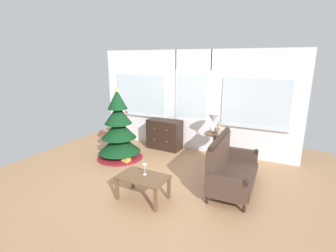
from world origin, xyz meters
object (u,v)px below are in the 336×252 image
object	(u,v)px
christmas_tree	(119,133)
dresser_cabinet	(165,134)
table_lamp	(214,120)
wine_glass	(145,167)
gift_box	(126,159)
side_table	(215,141)
flower_vase	(219,129)
settee_sofa	(229,168)
coffee_table	(143,180)

from	to	relation	value
christmas_tree	dresser_cabinet	distance (m)	1.28
table_lamp	wine_glass	xyz separation A→B (m)	(-0.57, -2.11, -0.41)
gift_box	side_table	bearing A→B (deg)	28.24
dresser_cabinet	flower_vase	size ratio (longest dim) A/B	2.63
side_table	table_lamp	world-z (taller)	table_lamp
side_table	flower_vase	size ratio (longest dim) A/B	1.96
wine_glass	christmas_tree	bearing A→B (deg)	139.06
settee_sofa	side_table	bearing A→B (deg)	118.07
table_lamp	flower_vase	distance (m)	0.25
table_lamp	settee_sofa	bearing A→B (deg)	-60.40
christmas_tree	side_table	world-z (taller)	christmas_tree
table_lamp	coffee_table	distance (m)	2.34
dresser_cabinet	table_lamp	size ratio (longest dim) A/B	2.09
side_table	table_lamp	xyz separation A→B (m)	(-0.06, 0.04, 0.48)
wine_glass	gift_box	bearing A→B (deg)	136.82
coffee_table	gift_box	world-z (taller)	coffee_table
christmas_tree	table_lamp	xyz separation A→B (m)	(2.05, 0.83, 0.34)
christmas_tree	gift_box	distance (m)	0.65
flower_vase	wine_glass	world-z (taller)	flower_vase
side_table	wine_glass	xyz separation A→B (m)	(-0.63, -2.07, 0.08)
settee_sofa	christmas_tree	bearing A→B (deg)	173.93
settee_sofa	wine_glass	world-z (taller)	settee_sofa
coffee_table	dresser_cabinet	bearing A→B (deg)	108.37
dresser_cabinet	gift_box	xyz separation A→B (m)	(-0.37, -1.24, -0.31)
table_lamp	flower_vase	bearing A→B (deg)	-32.01
side_table	flower_vase	world-z (taller)	flower_vase
christmas_tree	wine_glass	world-z (taller)	christmas_tree
gift_box	christmas_tree	bearing A→B (deg)	149.26
christmas_tree	wine_glass	xyz separation A→B (m)	(1.48, -1.29, -0.07)
christmas_tree	table_lamp	size ratio (longest dim) A/B	3.93
flower_vase	gift_box	world-z (taller)	flower_vase
side_table	gift_box	world-z (taller)	side_table
side_table	coffee_table	distance (m)	2.24
side_table	gift_box	size ratio (longest dim) A/B	4.13
table_lamp	wine_glass	world-z (taller)	table_lamp
wine_glass	flower_vase	bearing A→B (deg)	70.14
christmas_tree	gift_box	size ratio (longest dim) A/B	10.43
christmas_tree	side_table	size ratio (longest dim) A/B	2.52
dresser_cabinet	settee_sofa	xyz separation A→B (m)	(2.00, -1.34, -0.01)
wine_glass	gift_box	distance (m)	1.68
table_lamp	wine_glass	size ratio (longest dim) A/B	2.26
table_lamp	wine_glass	distance (m)	2.23
side_table	wine_glass	bearing A→B (deg)	-106.83
wine_glass	coffee_table	bearing A→B (deg)	-89.43
dresser_cabinet	side_table	xyz separation A→B (m)	(1.43, -0.27, 0.10)
flower_vase	settee_sofa	bearing A→B (deg)	-65.01
dresser_cabinet	flower_vase	distance (m)	1.62
side_table	christmas_tree	bearing A→B (deg)	-159.53
christmas_tree	gift_box	xyz separation A→B (m)	(0.31, -0.18, -0.55)
settee_sofa	gift_box	distance (m)	2.40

